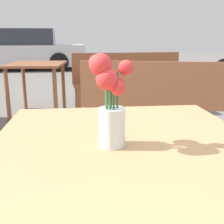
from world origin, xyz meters
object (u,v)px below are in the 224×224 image
(table_front, at_px, (126,168))
(parked_car, at_px, (18,51))
(bench_middle, at_px, (175,103))
(bench_far, at_px, (128,81))
(flower_vase, at_px, (110,104))
(table_back, at_px, (37,71))

(table_front, bearing_deg, parked_car, 106.32)
(bench_middle, distance_m, bench_far, 1.46)
(flower_vase, distance_m, bench_far, 3.11)
(table_front, bearing_deg, table_back, 106.19)
(bench_far, distance_m, parked_car, 6.83)
(parked_car, bearing_deg, bench_middle, -66.29)
(flower_vase, height_order, table_back, flower_vase)
(bench_far, relative_size, table_back, 1.73)
(flower_vase, relative_size, table_back, 0.32)
(bench_middle, height_order, table_back, bench_middle)
(parked_car, bearing_deg, flower_vase, -74.02)
(table_back, bearing_deg, flower_vase, -74.86)
(table_front, relative_size, parked_car, 0.23)
(flower_vase, distance_m, bench_middle, 1.80)
(table_front, distance_m, bench_middle, 1.73)
(bench_far, bearing_deg, parked_car, 116.54)
(bench_middle, xyz_separation_m, bench_far, (-0.26, 1.43, -0.01))
(table_front, xyz_separation_m, parked_car, (-2.68, 9.14, 0.02))
(table_front, relative_size, flower_vase, 3.56)
(table_back, bearing_deg, bench_far, 1.82)
(flower_vase, relative_size, parked_car, 0.06)
(table_back, height_order, parked_car, parked_car)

